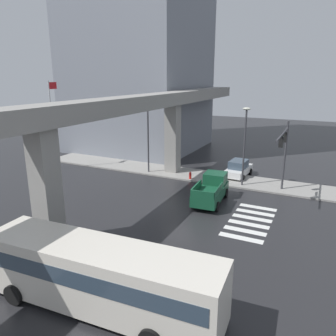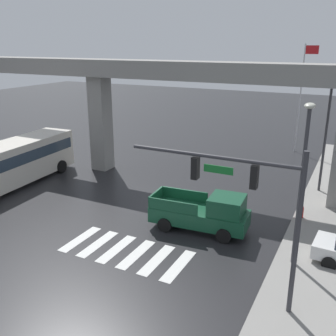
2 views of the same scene
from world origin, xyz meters
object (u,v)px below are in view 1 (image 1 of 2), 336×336
Objects in this scene: sedan_white at (238,169)px; traffic_signal_mast at (284,146)px; flagpole at (53,119)px; street_lamp_near_corner at (245,138)px; fire_hydrant at (190,176)px; street_lamp_mid_block at (148,130)px; city_bus at (100,274)px; pickup_truck at (212,189)px.

sedan_white is 7.06m from traffic_signal_mast.
street_lamp_near_corner is at bearing -81.16° from flagpole.
sedan_white is 5.18× the size of fire_hydrant.
street_lamp_near_corner is 0.77× the size of flagpole.
street_lamp_near_corner is 9.88m from street_lamp_mid_block.
traffic_signal_mast is at bearing -15.82° from city_bus.
sedan_white is at bearing -2.24° from pickup_truck.
flagpole is (-3.06, 19.69, 0.92)m from street_lamp_near_corner.
flagpole is (-2.66, 14.69, 5.05)m from fire_hydrant.
street_lamp_mid_block is at bearing 84.66° from traffic_signal_mast.
traffic_signal_mast is 3.69m from street_lamp_near_corner.
city_bus is at bearing -169.64° from fire_hydrant.
fire_hydrant is at bearing -94.69° from street_lamp_mid_block.
pickup_truck is 0.48× the size of city_bus.
street_lamp_near_corner is 6.50m from fire_hydrant.
city_bus is 1.16× the size of flagpole.
flagpole is at bearing 100.27° from fire_hydrant.
city_bus is 21.95m from sedan_white.
flagpole is at bearing 84.72° from pickup_truck.
flagpole is (-5.90, 18.62, 4.63)m from sedan_white.
street_lamp_near_corner is at bearing -85.43° from fire_hydrant.
street_lamp_near_corner is at bearing 70.21° from traffic_signal_mast.
pickup_truck is at bearing 125.93° from traffic_signal_mast.
street_lamp_near_corner is at bearing -159.25° from sedan_white.
fire_hydrant is at bearing 39.84° from pickup_truck.
sedan_white is at bearing -50.53° from fire_hydrant.
flagpole reaches higher than sedan_white.
street_lamp_mid_block is 6.40m from fire_hydrant.
sedan_white is 0.61× the size of street_lamp_near_corner.
traffic_signal_mast is at bearing -95.34° from street_lamp_mid_block.
street_lamp_mid_block is (-2.84, 8.81, 3.70)m from sedan_white.
flagpole is (1.69, 18.32, 4.49)m from pickup_truck.
pickup_truck is at bearing -0.86° from city_bus.
street_lamp_near_corner is (19.09, -1.59, 2.83)m from city_bus.
street_lamp_near_corner reaches higher than sedan_white.
city_bus reaches higher than pickup_truck.
flagpole is (16.03, 18.10, 3.76)m from city_bus.
street_lamp_near_corner is at bearing -4.75° from city_bus.
traffic_signal_mast is at bearing -131.95° from sedan_white.
pickup_truck is 6.88m from traffic_signal_mast.
fire_hydrant is at bearing 84.28° from traffic_signal_mast.
sedan_white is at bearing -72.16° from street_lamp_mid_block.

